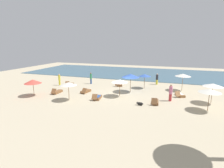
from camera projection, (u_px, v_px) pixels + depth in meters
The scene contains 22 objects.
ground_plane at pixel (119, 96), 21.22m from camera, with size 60.00×60.00×0.00m, color #BCAD8E.
ocean_water at pixel (143, 73), 36.91m from camera, with size 48.00×16.00×0.06m, color #3D6075.
umbrella_0 at pixel (213, 85), 18.03m from camera, with size 1.94×1.94×2.09m.
umbrella_1 at pixel (145, 75), 24.30m from camera, with size 1.71×1.71×1.97m.
umbrella_2 at pixel (131, 76), 22.32m from camera, with size 2.24×2.24×2.34m.
umbrella_3 at pixel (210, 91), 16.00m from camera, with size 1.95×1.95×2.07m.
umbrella_4 at pixel (68, 84), 19.05m from camera, with size 1.82×1.82×2.01m.
umbrella_5 at pixel (183, 75), 22.99m from camera, with size 1.98×1.98×2.23m.
umbrella_6 at pixel (120, 81), 20.47m from camera, with size 1.88×1.88×2.01m.
umbrella_7 at pixel (33, 81), 20.72m from camera, with size 1.95×1.95×1.97m.
lounger_0 at pixel (86, 91), 22.47m from camera, with size 0.88×1.76×0.69m.
lounger_1 at pixel (155, 102), 18.34m from camera, with size 0.72×1.67×0.75m.
lounger_2 at pixel (180, 95), 20.90m from camera, with size 1.22×1.78×0.70m.
lounger_3 at pixel (120, 85), 26.08m from camera, with size 1.09×1.73×0.75m.
lounger_4 at pixel (98, 97), 19.86m from camera, with size 0.80×1.75×0.70m.
lounger_5 at pixel (71, 85), 26.13m from camera, with size 1.12×1.74×0.74m.
lounger_6 at pixel (57, 92), 22.20m from camera, with size 0.61×1.68×0.70m.
person_0 at pixel (171, 93), 19.01m from camera, with size 0.49×0.49×1.82m.
person_1 at pixel (91, 78), 27.21m from camera, with size 0.39×0.39×1.73m.
person_2 at pixel (59, 79), 26.26m from camera, with size 0.43×0.43×1.70m.
person_3 at pixel (157, 79), 26.80m from camera, with size 0.48×0.48×1.66m.
dog at pixel (140, 104), 17.87m from camera, with size 0.71×0.37×0.33m.
Camera 1 is at (5.75, -19.58, 6.04)m, focal length 28.70 mm.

